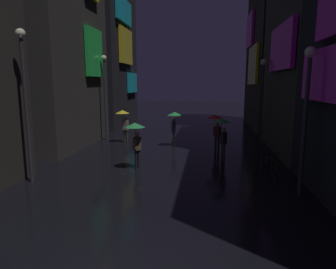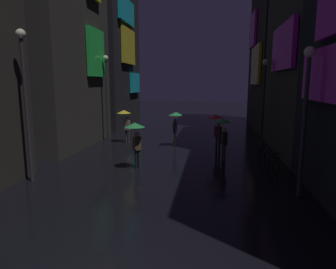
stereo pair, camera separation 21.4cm
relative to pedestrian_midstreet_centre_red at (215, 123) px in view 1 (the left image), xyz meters
The scene contains 12 objects.
building_left_far 14.61m from the pedestrian_midstreet_centre_red, 134.44° to the left, with size 4.25×8.11×12.72m.
building_right_far 14.16m from the pedestrian_midstreet_centre_red, 62.94° to the left, with size 4.25×8.97×19.67m.
pedestrian_midstreet_centre_red is the anchor object (origin of this frame).
pedestrian_foreground_left_green 5.28m from the pedestrian_midstreet_centre_red, 132.95° to the right, with size 0.90×0.90×2.12m.
pedestrian_near_crossing_green 2.71m from the pedestrian_midstreet_centre_red, 153.27° to the left, with size 0.90×0.90×2.12m.
pedestrian_far_right_yellow 6.08m from the pedestrian_midstreet_centre_red, 161.90° to the left, with size 0.90×0.90×2.12m.
pedestrian_midstreet_left_green 1.80m from the pedestrian_midstreet_centre_red, 80.44° to the right, with size 0.90×0.90×2.12m.
bicycle_parked_at_storefront 4.32m from the pedestrian_midstreet_centre_red, 54.57° to the right, with size 0.41×1.80×0.96m.
streetlamp_left_near 9.69m from the pedestrian_midstreet_centre_red, 139.39° to the right, with size 0.36×0.36×5.79m.
streetlamp_right_far 3.83m from the pedestrian_midstreet_centre_red, 36.47° to the left, with size 0.36×0.36×5.23m.
streetlamp_right_near 6.99m from the pedestrian_midstreet_centre_red, 65.90° to the right, with size 0.36×0.36×5.00m.
streetlamp_left_far 7.90m from the pedestrian_midstreet_centre_red, 159.78° to the left, with size 0.36×0.36×5.62m.
Camera 1 is at (1.75, -4.47, 3.86)m, focal length 32.00 mm.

